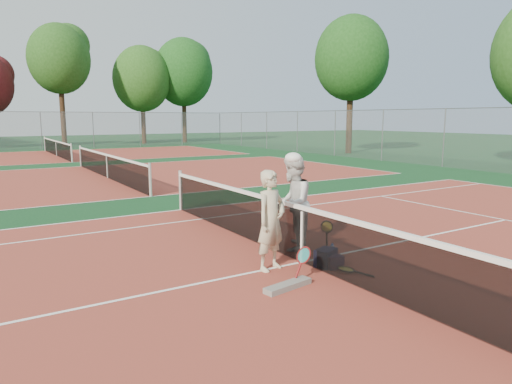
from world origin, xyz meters
TOP-DOWN VIEW (x-y plane):
  - ground at (0.00, 0.00)m, footprint 130.00×130.00m
  - court_main at (0.00, 0.00)m, footprint 23.77×10.97m
  - court_far_a at (0.00, 13.50)m, footprint 23.77×10.97m
  - court_far_b at (0.00, 27.00)m, footprint 23.77×10.97m
  - net_main at (0.00, 0.00)m, footprint 0.10×10.98m
  - net_far_a at (0.00, 13.50)m, footprint 0.10×10.98m
  - net_far_b at (0.00, 27.00)m, footprint 0.10×10.98m
  - fence_back at (0.00, 34.00)m, footprint 32.00×0.06m
  - fence_right at (16.00, 6.75)m, footprint 0.06×54.50m
  - player_a at (-0.67, -0.01)m, footprint 0.71×0.57m
  - player_b at (0.35, 0.77)m, footprint 1.12×1.11m
  - racket_red at (-0.53, -0.72)m, footprint 0.41×0.36m
  - racket_black_held at (0.92, 0.43)m, footprint 0.37×0.37m
  - racket_spare at (0.28, -0.83)m, footprint 0.53×0.66m
  - sports_bag_navy at (0.22, -0.38)m, footprint 0.46×0.39m
  - sports_bag_purple at (0.26, -0.56)m, footprint 0.30×0.23m
  - net_cover_canvas at (-0.95, -0.89)m, footprint 0.86×0.33m
  - water_bottle at (0.46, -0.27)m, footprint 0.09×0.09m
  - tree_back_3 at (2.10, 36.63)m, footprint 5.12×5.12m
  - tree_back_4 at (9.69, 38.09)m, footprint 5.49×5.49m
  - tree_back_5 at (14.07, 38.19)m, footprint 5.96×5.96m
  - tree_right_1 at (18.35, 18.38)m, footprint 5.14×5.14m

SIDE VIEW (x-z plane):
  - ground at x=0.00m, z-range 0.00..0.00m
  - court_main at x=0.00m, z-range 0.00..0.01m
  - court_far_a at x=0.00m, z-range 0.00..0.01m
  - court_far_b at x=0.00m, z-range 0.00..0.01m
  - racket_spare at x=0.28m, z-range 0.00..0.09m
  - net_cover_canvas at x=-0.95m, z-range 0.00..0.09m
  - sports_bag_purple at x=0.26m, z-range 0.00..0.22m
  - water_bottle at x=0.46m, z-range 0.00..0.30m
  - sports_bag_navy at x=0.22m, z-range 0.00..0.30m
  - racket_red at x=-0.53m, z-range 0.00..0.52m
  - racket_black_held at x=0.92m, z-range 0.00..0.57m
  - net_main at x=0.00m, z-range 0.00..1.02m
  - net_far_a at x=0.00m, z-range 0.00..1.02m
  - net_far_b at x=0.00m, z-range 0.00..1.02m
  - player_a at x=-0.67m, z-range 0.00..1.69m
  - player_b at x=0.35m, z-range 0.00..1.82m
  - fence_back at x=0.00m, z-range 0.00..3.00m
  - fence_right at x=16.00m, z-range 0.00..3.00m
  - tree_back_4 at x=9.69m, z-range 1.53..10.94m
  - tree_right_1 at x=18.35m, z-range 1.82..11.43m
  - tree_back_5 at x=14.07m, z-range 1.82..12.35m
  - tree_back_3 at x=2.10m, z-range 2.23..12.65m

